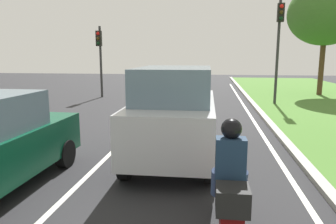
{
  "coord_description": "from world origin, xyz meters",
  "views": [
    {
      "loc": [
        1.89,
        1.06,
        2.56
      ],
      "look_at": [
        0.87,
        8.55,
        1.2
      ],
      "focal_mm": 33.77,
      "sensor_mm": 36.0,
      "label": 1
    }
  ],
  "objects_px": {
    "rider_person": "(230,158)",
    "traffic_light_near_right": "(279,34)",
    "tree_roadside_far": "(326,14)",
    "traffic_light_overhead_left": "(100,50)",
    "car_suv_ahead": "(175,113)",
    "motorcycle": "(229,203)"
  },
  "relations": [
    {
      "from": "car_suv_ahead",
      "to": "traffic_light_near_right",
      "type": "bearing_deg",
      "value": 65.07
    },
    {
      "from": "tree_roadside_far",
      "to": "motorcycle",
      "type": "bearing_deg",
      "value": -111.06
    },
    {
      "from": "motorcycle",
      "to": "traffic_light_near_right",
      "type": "relative_size",
      "value": 0.36
    },
    {
      "from": "rider_person",
      "to": "traffic_light_near_right",
      "type": "height_order",
      "value": "traffic_light_near_right"
    },
    {
      "from": "rider_person",
      "to": "traffic_light_overhead_left",
      "type": "xyz_separation_m",
      "value": [
        -6.99,
        14.51,
        1.69
      ]
    },
    {
      "from": "car_suv_ahead",
      "to": "traffic_light_near_right",
      "type": "xyz_separation_m",
      "value": [
        4.21,
        9.34,
        2.43
      ]
    },
    {
      "from": "rider_person",
      "to": "traffic_light_near_right",
      "type": "bearing_deg",
      "value": 76.0
    },
    {
      "from": "motorcycle",
      "to": "tree_roadside_far",
      "type": "relative_size",
      "value": 0.27
    },
    {
      "from": "traffic_light_overhead_left",
      "to": "car_suv_ahead",
      "type": "bearing_deg",
      "value": -62.15
    },
    {
      "from": "car_suv_ahead",
      "to": "rider_person",
      "type": "height_order",
      "value": "car_suv_ahead"
    },
    {
      "from": "traffic_light_near_right",
      "to": "tree_roadside_far",
      "type": "xyz_separation_m",
      "value": [
        3.57,
        4.39,
        1.48
      ]
    },
    {
      "from": "traffic_light_overhead_left",
      "to": "tree_roadside_far",
      "type": "height_order",
      "value": "tree_roadside_far"
    },
    {
      "from": "motorcycle",
      "to": "rider_person",
      "type": "xyz_separation_m",
      "value": [
        -0.0,
        0.05,
        0.62
      ]
    },
    {
      "from": "rider_person",
      "to": "tree_roadside_far",
      "type": "height_order",
      "value": "tree_roadside_far"
    },
    {
      "from": "car_suv_ahead",
      "to": "motorcycle",
      "type": "bearing_deg",
      "value": -72.39
    },
    {
      "from": "motorcycle",
      "to": "traffic_light_overhead_left",
      "type": "height_order",
      "value": "traffic_light_overhead_left"
    },
    {
      "from": "traffic_light_near_right",
      "to": "car_suv_ahead",
      "type": "bearing_deg",
      "value": -114.29
    },
    {
      "from": "motorcycle",
      "to": "car_suv_ahead",
      "type": "bearing_deg",
      "value": 107.7
    },
    {
      "from": "traffic_light_overhead_left",
      "to": "tree_roadside_far",
      "type": "distance_m",
      "value": 14.06
    },
    {
      "from": "motorcycle",
      "to": "traffic_light_overhead_left",
      "type": "relative_size",
      "value": 0.44
    },
    {
      "from": "traffic_light_near_right",
      "to": "traffic_light_overhead_left",
      "type": "relative_size",
      "value": 1.24
    },
    {
      "from": "rider_person",
      "to": "traffic_light_near_right",
      "type": "xyz_separation_m",
      "value": [
        3.06,
        12.79,
        2.41
      ]
    }
  ]
}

